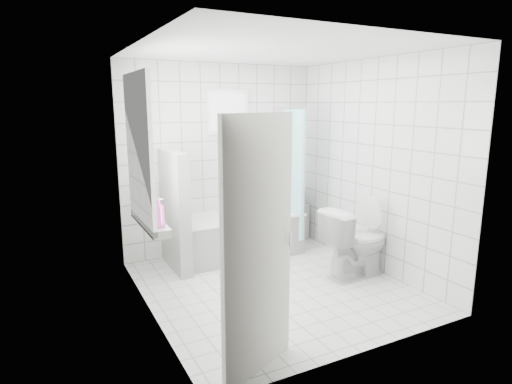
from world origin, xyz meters
TOP-DOWN VIEW (x-y plane):
  - ground at (0.00, 0.00)m, footprint 3.00×3.00m
  - ceiling at (0.00, 0.00)m, footprint 3.00×3.00m
  - wall_back at (0.00, 1.50)m, footprint 2.80×0.02m
  - wall_front at (0.00, -1.50)m, footprint 2.80×0.02m
  - wall_left at (-1.40, 0.00)m, footprint 0.02×3.00m
  - wall_right at (1.40, 0.00)m, footprint 0.02×3.00m
  - window_left at (-1.35, 0.30)m, footprint 0.01×0.90m
  - window_back at (0.10, 1.46)m, footprint 0.50×0.01m
  - window_sill at (-1.31, 0.30)m, footprint 0.18×1.02m
  - door at (-0.89, -1.31)m, footprint 0.74×0.37m
  - bathtub at (0.09, 1.12)m, footprint 1.69×0.77m
  - partition_wall at (-0.82, 1.07)m, footprint 0.15×0.85m
  - tiled_ledge at (1.14, 1.38)m, footprint 0.40×0.24m
  - toilet at (1.03, -0.19)m, footprint 0.87×0.53m
  - curtain_rod at (0.88, 1.10)m, footprint 0.02×0.80m
  - shower_curtain at (0.88, 0.97)m, footprint 0.14×0.48m
  - tub_faucet at (0.19, 1.46)m, footprint 0.18×0.06m
  - sill_bottles at (-1.30, 0.23)m, footprint 0.18×0.79m
  - ledge_bottles at (1.14, 1.35)m, footprint 0.20×0.17m

SIDE VIEW (x-z plane):
  - ground at x=0.00m, z-range 0.00..0.00m
  - tiled_ledge at x=1.14m, z-range 0.00..0.55m
  - bathtub at x=0.09m, z-range 0.00..0.58m
  - toilet at x=1.03m, z-range 0.00..0.86m
  - ledge_bottles at x=1.14m, z-range 0.55..0.79m
  - partition_wall at x=-0.82m, z-range 0.00..1.50m
  - tub_faucet at x=0.19m, z-range 0.82..0.88m
  - window_sill at x=-1.31m, z-range 0.82..0.90m
  - door at x=-0.89m, z-range 0.00..2.00m
  - sill_bottles at x=-1.30m, z-range 0.88..1.16m
  - shower_curtain at x=0.88m, z-range 0.21..1.99m
  - wall_back at x=0.00m, z-range 0.00..2.60m
  - wall_front at x=0.00m, z-range 0.00..2.60m
  - wall_left at x=-1.40m, z-range 0.00..2.60m
  - wall_right at x=1.40m, z-range 0.00..2.60m
  - window_left at x=-1.35m, z-range 0.90..2.30m
  - window_back at x=0.10m, z-range 1.70..2.20m
  - curtain_rod at x=0.88m, z-range 1.99..2.01m
  - ceiling at x=0.00m, z-range 2.60..2.60m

